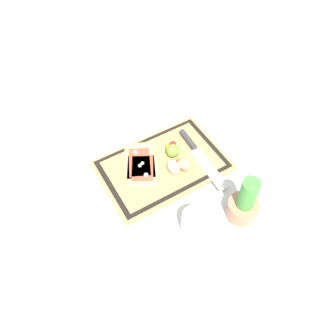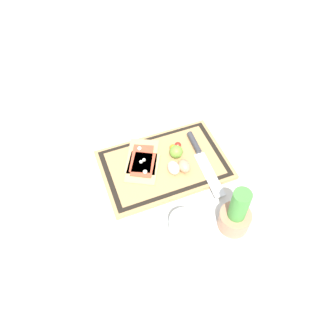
# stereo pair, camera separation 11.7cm
# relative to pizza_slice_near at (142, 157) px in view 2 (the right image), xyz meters

# --- Properties ---
(ground_plane) EXTENTS (6.00, 6.00, 0.00)m
(ground_plane) POSITION_rel_pizza_slice_near_xyz_m (-0.07, 0.05, -0.03)
(ground_plane) COLOR silver
(cutting_board) EXTENTS (0.46, 0.31, 0.02)m
(cutting_board) POSITION_rel_pizza_slice_near_xyz_m (-0.07, 0.05, -0.02)
(cutting_board) COLOR tan
(cutting_board) RESTS_ON ground_plane
(pizza_slice_near) EXTENTS (0.17, 0.20, 0.02)m
(pizza_slice_near) POSITION_rel_pizza_slice_near_xyz_m (0.00, 0.00, 0.00)
(pizza_slice_near) COLOR tan
(pizza_slice_near) RESTS_ON cutting_board
(pizza_slice_far) EXTENTS (0.16, 0.18, 0.02)m
(pizza_slice_far) POSITION_rel_pizza_slice_near_xyz_m (0.01, 0.05, 0.00)
(pizza_slice_far) COLOR tan
(pizza_slice_far) RESTS_ON cutting_board
(knife) EXTENTS (0.05, 0.30, 0.02)m
(knife) POSITION_rel_pizza_slice_near_xyz_m (-0.21, 0.06, 0.00)
(knife) COLOR silver
(knife) RESTS_ON cutting_board
(egg_brown) EXTENTS (0.04, 0.06, 0.04)m
(egg_brown) POSITION_rel_pizza_slice_near_xyz_m (-0.12, 0.11, 0.02)
(egg_brown) COLOR tan
(egg_brown) RESTS_ON cutting_board
(egg_pink) EXTENTS (0.04, 0.06, 0.04)m
(egg_pink) POSITION_rel_pizza_slice_near_xyz_m (-0.09, 0.10, 0.02)
(egg_pink) COLOR beige
(egg_pink) RESTS_ON cutting_board
(lime) EXTENTS (0.05, 0.05, 0.05)m
(lime) POSITION_rel_pizza_slice_near_xyz_m (-0.12, 0.04, 0.02)
(lime) COLOR #70A838
(lime) RESTS_ON cutting_board
(cherry_tomato_red) EXTENTS (0.03, 0.03, 0.03)m
(cherry_tomato_red) POSITION_rel_pizza_slice_near_xyz_m (-0.14, 0.00, 0.01)
(cherry_tomato_red) COLOR red
(cherry_tomato_red) RESTS_ON cutting_board
(cherry_tomato_yellow) EXTENTS (0.02, 0.02, 0.02)m
(cherry_tomato_yellow) POSITION_rel_pizza_slice_near_xyz_m (-0.12, 0.00, 0.01)
(cherry_tomato_yellow) COLOR orange
(cherry_tomato_yellow) RESTS_ON cutting_board
(herb_pot) EXTENTS (0.10, 0.10, 0.19)m
(herb_pot) POSITION_rel_pizza_slice_near_xyz_m (-0.19, 0.36, 0.04)
(herb_pot) COLOR #AD7A5B
(herb_pot) RESTS_ON ground_plane
(sauce_jar) EXTENTS (0.09, 0.09, 0.09)m
(sauce_jar) POSITION_rel_pizza_slice_near_xyz_m (-0.03, 0.32, 0.01)
(sauce_jar) COLOR silver
(sauce_jar) RESTS_ON ground_plane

